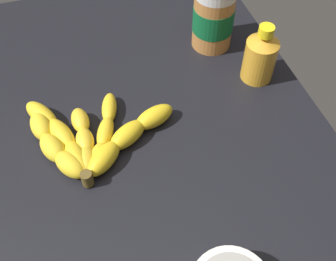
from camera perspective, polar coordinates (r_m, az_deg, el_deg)
The scene contains 4 objects.
ground_plane at distance 78.05cm, azimuth -2.11°, elevation -0.71°, with size 98.78×65.16×3.67cm, color black.
banana_bunch at distance 74.64cm, azimuth -11.40°, elevation -1.07°, with size 21.87×28.10×3.79cm.
peanut_butter_jar at distance 89.74cm, azimuth 6.40°, elevation 15.57°, with size 8.80×8.80×14.57cm.
honey_bottle at distance 84.18cm, azimuth 12.84°, elevation 10.19°, with size 6.53×6.53×12.74cm.
Camera 1 is at (45.43, -11.42, 60.60)cm, focal length 43.41 mm.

